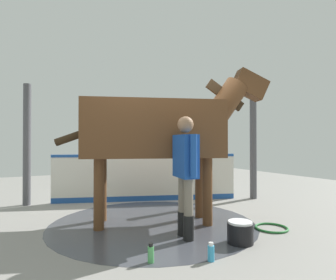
{
  "coord_description": "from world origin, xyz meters",
  "views": [
    {
      "loc": [
        1.97,
        4.56,
        1.34
      ],
      "look_at": [
        -0.03,
        0.71,
        1.38
      ],
      "focal_mm": 30.02,
      "sensor_mm": 36.0,
      "label": 1
    }
  ],
  "objects_px": {
    "wash_bucket": "(240,232)",
    "bottle_spray": "(151,254)",
    "horse": "(160,130)",
    "handler": "(185,167)",
    "hose_coil": "(271,228)",
    "bottle_shampoo": "(211,253)"
  },
  "relations": [
    {
      "from": "horse",
      "to": "handler",
      "type": "distance_m",
      "value": 1.01
    },
    {
      "from": "bottle_spray",
      "to": "horse",
      "type": "bearing_deg",
      "value": -119.73
    },
    {
      "from": "handler",
      "to": "bottle_spray",
      "type": "distance_m",
      "value": 1.3
    },
    {
      "from": "wash_bucket",
      "to": "bottle_spray",
      "type": "bearing_deg",
      "value": 0.31
    },
    {
      "from": "handler",
      "to": "wash_bucket",
      "type": "bearing_deg",
      "value": 145.18
    },
    {
      "from": "horse",
      "to": "bottle_spray",
      "type": "height_order",
      "value": "horse"
    },
    {
      "from": "wash_bucket",
      "to": "bottle_shampoo",
      "type": "height_order",
      "value": "wash_bucket"
    },
    {
      "from": "horse",
      "to": "hose_coil",
      "type": "relative_size",
      "value": 6.9
    },
    {
      "from": "handler",
      "to": "wash_bucket",
      "type": "distance_m",
      "value": 1.13
    },
    {
      "from": "hose_coil",
      "to": "horse",
      "type": "bearing_deg",
      "value": -38.8
    },
    {
      "from": "bottle_shampoo",
      "to": "hose_coil",
      "type": "relative_size",
      "value": 0.42
    },
    {
      "from": "horse",
      "to": "handler",
      "type": "height_order",
      "value": "horse"
    },
    {
      "from": "hose_coil",
      "to": "handler",
      "type": "bearing_deg",
      "value": -11.24
    },
    {
      "from": "handler",
      "to": "bottle_spray",
      "type": "relative_size",
      "value": 7.82
    },
    {
      "from": "wash_bucket",
      "to": "bottle_spray",
      "type": "xyz_separation_m",
      "value": [
        1.31,
        0.01,
        -0.04
      ]
    },
    {
      "from": "handler",
      "to": "bottle_spray",
      "type": "xyz_separation_m",
      "value": [
        0.77,
        0.53,
        -0.89
      ]
    },
    {
      "from": "horse",
      "to": "bottle_spray",
      "type": "bearing_deg",
      "value": -100.3
    },
    {
      "from": "wash_bucket",
      "to": "hose_coil",
      "type": "distance_m",
      "value": 0.9
    },
    {
      "from": "horse",
      "to": "hose_coil",
      "type": "distance_m",
      "value": 2.35
    },
    {
      "from": "horse",
      "to": "handler",
      "type": "bearing_deg",
      "value": -71.12
    },
    {
      "from": "horse",
      "to": "wash_bucket",
      "type": "relative_size",
      "value": 10.05
    },
    {
      "from": "handler",
      "to": "bottle_shampoo",
      "type": "distance_m",
      "value": 1.22
    }
  ]
}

